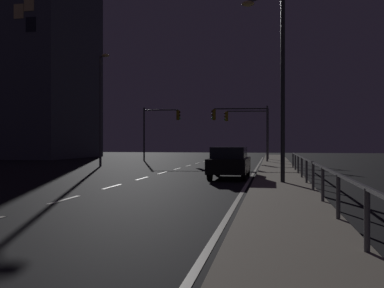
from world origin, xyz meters
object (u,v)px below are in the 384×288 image
object	(u,v)px
traffic_light_far_center	(248,123)
traffic_light_far_right	(160,123)
traffic_light_overhead_east	(241,122)
street_lamp_median	(276,69)
street_lamp_across_street	(101,101)
car	(230,162)
building_distant	(2,47)

from	to	relation	value
traffic_light_far_center	traffic_light_far_right	world-z (taller)	traffic_light_far_right
traffic_light_overhead_east	street_lamp_median	xyz separation A→B (m)	(2.82, -19.32, 1.24)
street_lamp_median	street_lamp_across_street	bearing A→B (deg)	137.51
street_lamp_across_street	traffic_light_far_right	bearing A→B (deg)	81.08
car	traffic_light_far_right	world-z (taller)	traffic_light_far_right
car	traffic_light_overhead_east	world-z (taller)	traffic_light_overhead_east
traffic_light_far_right	street_lamp_across_street	distance (m)	10.83
street_lamp_median	street_lamp_across_street	xyz separation A→B (m)	(-12.71, 11.64, 0.02)
street_lamp_median	building_distant	bearing A→B (deg)	139.12
car	traffic_light_far_center	xyz separation A→B (m)	(-0.26, 21.69, 2.93)
traffic_light_far_right	street_lamp_median	distance (m)	24.89
traffic_light_far_center	street_lamp_median	distance (m)	24.78
traffic_light_overhead_east	traffic_light_far_center	bearing A→B (deg)	86.71
traffic_light_overhead_east	street_lamp_across_street	distance (m)	12.59
car	street_lamp_across_street	xyz separation A→B (m)	(-10.46, 8.70, 4.09)
car	traffic_light_far_right	bearing A→B (deg)	114.45
traffic_light_overhead_east	street_lamp_across_street	size ratio (longest dim) A/B	0.59
traffic_light_far_center	traffic_light_overhead_east	world-z (taller)	traffic_light_far_center
traffic_light_overhead_east	building_distant	size ratio (longest dim) A/B	0.19
traffic_light_far_center	street_lamp_median	xyz separation A→B (m)	(2.51, -24.63, 1.15)
traffic_light_far_right	building_distant	xyz separation A→B (m)	(-21.30, 5.72, 9.65)
building_distant	street_lamp_across_street	bearing A→B (deg)	-39.79
car	building_distant	size ratio (longest dim) A/B	0.17
car	street_lamp_median	xyz separation A→B (m)	(2.25, -2.94, 4.07)
car	street_lamp_median	world-z (taller)	street_lamp_median
traffic_light_overhead_east	street_lamp_across_street	world-z (taller)	street_lamp_across_street
car	street_lamp_across_street	world-z (taller)	street_lamp_across_street
traffic_light_far_right	traffic_light_far_center	bearing A→B (deg)	15.40
traffic_light_far_right	street_lamp_across_street	bearing A→B (deg)	-98.92
street_lamp_across_street	building_distant	distance (m)	26.91
car	street_lamp_median	distance (m)	5.50
traffic_light_far_right	street_lamp_across_street	size ratio (longest dim) A/B	0.63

